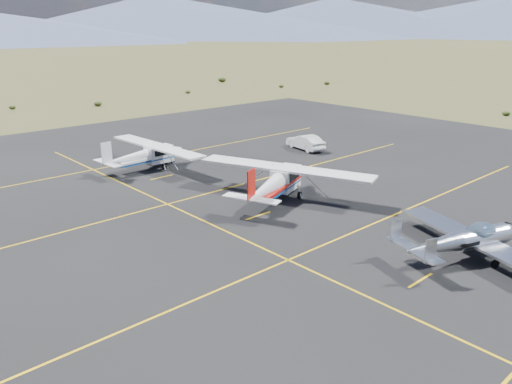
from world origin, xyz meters
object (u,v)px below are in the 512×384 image
aircraft_cessna (277,181)px  aircraft_plain (146,155)px  aircraft_low_wing (468,240)px  sedan (305,142)px

aircraft_cessna → aircraft_plain: 12.80m
aircraft_low_wing → sedan: aircraft_low_wing is taller
aircraft_low_wing → aircraft_plain: bearing=116.7°
aircraft_low_wing → aircraft_cessna: 12.55m
aircraft_cessna → aircraft_low_wing: bearing=-107.3°
aircraft_low_wing → aircraft_cessna: size_ratio=0.82×
aircraft_cessna → sedan: (12.11, 8.60, -0.67)m
aircraft_low_wing → sedan: size_ratio=2.33×
sedan → aircraft_low_wing: bearing=71.9°
aircraft_cessna → sedan: aircraft_cessna is taller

